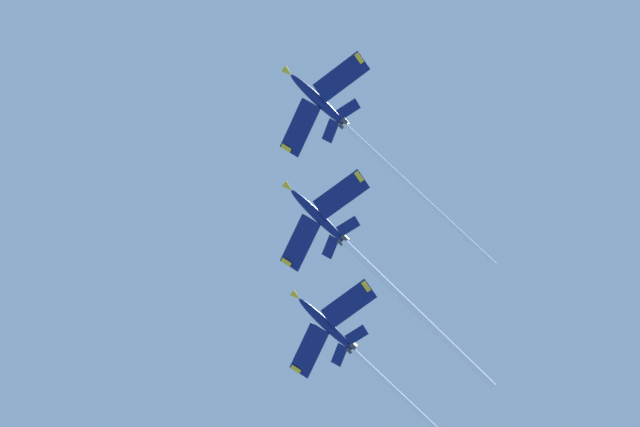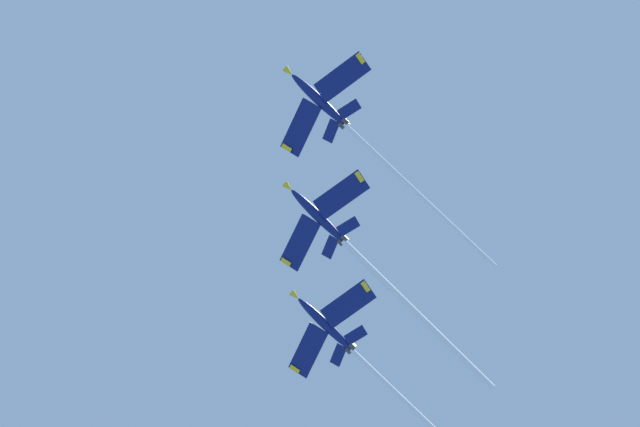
% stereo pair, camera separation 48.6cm
% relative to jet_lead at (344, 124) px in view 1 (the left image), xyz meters
% --- Properties ---
extents(jet_lead, '(28.07, 34.93, 21.14)m').
position_rel_jet_lead_xyz_m(jet_lead, '(0.00, 0.00, 0.00)').
color(jet_lead, navy).
extents(jet_second, '(28.17, 35.05, 21.73)m').
position_rel_jet_lead_xyz_m(jet_second, '(3.52, -19.50, -7.32)').
color(jet_second, navy).
extents(jet_third, '(29.87, 36.36, 21.57)m').
position_rel_jet_lead_xyz_m(jet_third, '(8.49, -34.31, -10.64)').
color(jet_third, navy).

